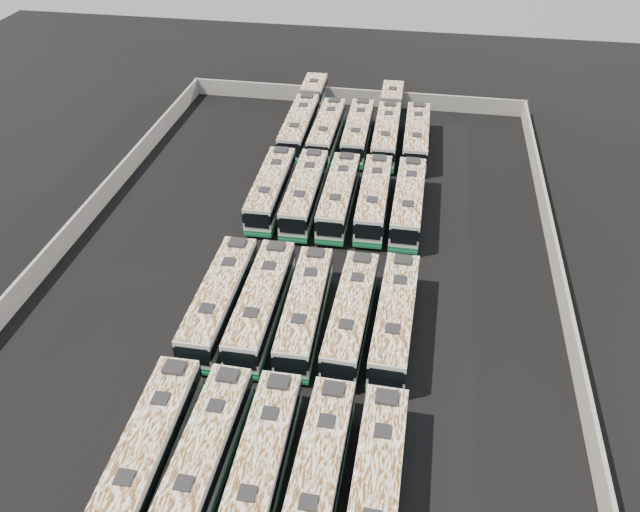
{
  "coord_description": "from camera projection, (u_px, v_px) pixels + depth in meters",
  "views": [
    {
      "loc": [
        9.22,
        -43.83,
        34.73
      ],
      "look_at": [
        1.65,
        -0.54,
        1.6
      ],
      "focal_mm": 35.0,
      "sensor_mm": 36.0,
      "label": 1
    }
  ],
  "objects": [
    {
      "name": "bus_front_right",
      "position": [
        318.0,
        475.0,
        37.24
      ],
      "size": [
        2.88,
        12.86,
        3.62
      ],
      "rotation": [
        0.0,
        0.0,
        -0.01
      ],
      "color": "beige",
      "rests_on": "ground"
    },
    {
      "name": "bus_midback_left",
      "position": [
        305.0,
        193.0,
        63.02
      ],
      "size": [
        2.98,
        13.27,
        3.73
      ],
      "rotation": [
        0.0,
        0.0,
        0.01
      ],
      "color": "beige",
      "rests_on": "ground"
    },
    {
      "name": "bus_midfront_left",
      "position": [
        261.0,
        303.0,
        49.52
      ],
      "size": [
        2.87,
        13.23,
        3.73
      ],
      "rotation": [
        0.0,
        0.0,
        0.01
      ],
      "color": "beige",
      "rests_on": "ground"
    },
    {
      "name": "bus_midback_far_left",
      "position": [
        271.0,
        189.0,
        63.7
      ],
      "size": [
        3.04,
        13.03,
        3.66
      ],
      "rotation": [
        0.0,
        0.0,
        0.02
      ],
      "color": "beige",
      "rests_on": "ground"
    },
    {
      "name": "bus_front_center",
      "position": [
        261.0,
        467.0,
        37.7
      ],
      "size": [
        2.85,
        12.84,
        3.61
      ],
      "rotation": [
        0.0,
        0.0,
        0.01
      ],
      "color": "beige",
      "rests_on": "ground"
    },
    {
      "name": "bus_midback_center",
      "position": [
        339.0,
        196.0,
        62.58
      ],
      "size": [
        2.86,
        13.05,
        3.67
      ],
      "rotation": [
        0.0,
        0.0,
        0.01
      ],
      "color": "beige",
      "rests_on": "ground"
    },
    {
      "name": "bus_back_far_left",
      "position": [
        304.0,
        115.0,
        77.96
      ],
      "size": [
        3.15,
        20.71,
        3.75
      ],
      "rotation": [
        0.0,
        0.0,
        0.02
      ],
      "color": "beige",
      "rests_on": "ground"
    },
    {
      "name": "bus_midfront_far_left",
      "position": [
        220.0,
        300.0,
        49.88
      ],
      "size": [
        2.84,
        13.29,
        3.75
      ],
      "rotation": [
        0.0,
        0.0,
        0.0
      ],
      "color": "beige",
      "rests_on": "ground"
    },
    {
      "name": "bus_midback_right",
      "position": [
        374.0,
        198.0,
        62.25
      ],
      "size": [
        2.96,
        13.03,
        3.66
      ],
      "rotation": [
        0.0,
        0.0,
        0.02
      ],
      "color": "beige",
      "rests_on": "ground"
    },
    {
      "name": "perimeter_wall",
      "position": [
        303.0,
        255.0,
        55.98
      ],
      "size": [
        45.2,
        73.2,
        2.2
      ],
      "color": "gray",
      "rests_on": "ground"
    },
    {
      "name": "bus_front_far_left",
      "position": [
        148.0,
        452.0,
        38.47
      ],
      "size": [
        3.04,
        13.26,
        3.73
      ],
      "rotation": [
        0.0,
        0.0,
        0.02
      ],
      "color": "beige",
      "rests_on": "ground"
    },
    {
      "name": "bus_back_far_right",
      "position": [
        416.0,
        137.0,
        73.19
      ],
      "size": [
        2.95,
        13.11,
        3.69
      ],
      "rotation": [
        0.0,
        0.0,
        0.01
      ],
      "color": "beige",
      "rests_on": "ground"
    },
    {
      "name": "bus_front_left",
      "position": [
        204.0,
        458.0,
        38.19
      ],
      "size": [
        2.9,
        12.85,
        3.61
      ],
      "rotation": [
        0.0,
        0.0,
        -0.02
      ],
      "color": "beige",
      "rests_on": "ground"
    },
    {
      "name": "bus_back_left",
      "position": [
        327.0,
        131.0,
        74.56
      ],
      "size": [
        2.74,
        12.8,
        3.61
      ],
      "rotation": [
        0.0,
        0.0,
        -0.0
      ],
      "color": "beige",
      "rests_on": "ground"
    },
    {
      "name": "bus_midfront_center",
      "position": [
        305.0,
        309.0,
        49.05
      ],
      "size": [
        3.02,
        12.86,
        3.61
      ],
      "rotation": [
        0.0,
        0.0,
        0.03
      ],
      "color": "beige",
      "rests_on": "ground"
    },
    {
      "name": "bus_midfront_far_right",
      "position": [
        395.0,
        318.0,
        48.16
      ],
      "size": [
        3.05,
        13.09,
        3.67
      ],
      "rotation": [
        0.0,
        0.0,
        -0.02
      ],
      "color": "beige",
      "rests_on": "ground"
    },
    {
      "name": "bus_back_center",
      "position": [
        358.0,
        132.0,
        74.25
      ],
      "size": [
        2.94,
        12.9,
        3.63
      ],
      "rotation": [
        0.0,
        0.0,
        0.02
      ],
      "color": "beige",
      "rests_on": "ground"
    },
    {
      "name": "bus_back_right",
      "position": [
        388.0,
        123.0,
        76.27
      ],
      "size": [
        3.09,
        20.06,
        3.63
      ],
      "rotation": [
        0.0,
        0.0,
        0.02
      ],
      "color": "beige",
      "rests_on": "ground"
    },
    {
      "name": "bus_midback_far_right",
      "position": [
        408.0,
        202.0,
        61.63
      ],
      "size": [
        2.83,
        13.15,
        3.7
      ],
      "rotation": [
        0.0,
        0.0,
        -0.0
      ],
      "color": "beige",
      "rests_on": "ground"
    },
    {
      "name": "ground",
      "position": [
        303.0,
        265.0,
        56.65
      ],
      "size": [
        140.0,
        140.0,
        0.0
      ],
      "primitive_type": "plane",
      "color": "black",
      "rests_on": "ground"
    },
    {
      "name": "bus_front_far_right",
      "position": [
        376.0,
        488.0,
        36.5
      ],
      "size": [
        2.91,
        13.16,
        3.7
      ],
      "rotation": [
        0.0,
        0.0,
        -0.01
      ],
      "color": "beige",
      "rests_on": "ground"
    },
    {
      "name": "bus_midfront_right",
      "position": [
        351.0,
        315.0,
        48.55
      ],
      "size": [
        3.01,
        12.83,
        3.6
      ],
      "rotation": [
        0.0,
        0.0,
        -0.02
      ],
      "color": "beige",
      "rests_on": "ground"
    }
  ]
}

